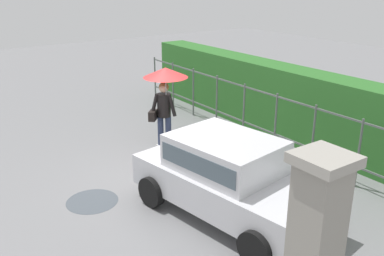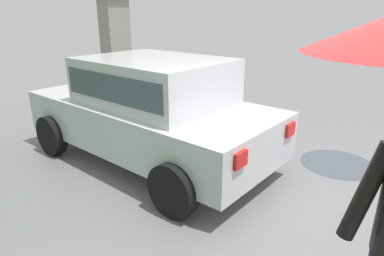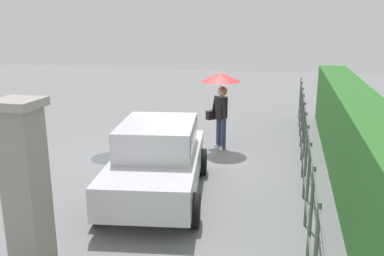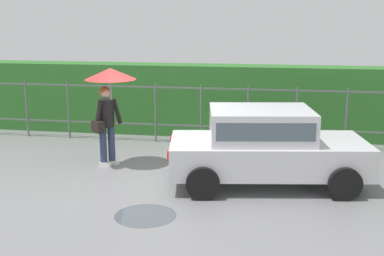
% 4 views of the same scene
% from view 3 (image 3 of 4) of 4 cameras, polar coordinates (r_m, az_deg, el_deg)
% --- Properties ---
extents(ground_plane, '(40.00, 40.00, 0.00)m').
position_cam_3_polar(ground_plane, '(10.37, -0.91, -4.55)').
color(ground_plane, slate).
extents(car, '(3.92, 2.32, 1.48)m').
position_cam_3_polar(car, '(8.18, -4.85, -3.96)').
color(car, silver).
rests_on(car, ground).
extents(pedestrian, '(1.08, 1.08, 2.12)m').
position_cam_3_polar(pedestrian, '(10.96, 4.05, 5.30)').
color(pedestrian, '#2D3856').
rests_on(pedestrian, ground).
extents(gate_pillar, '(0.60, 0.60, 2.42)m').
position_cam_3_polar(gate_pillar, '(6.16, -22.27, -7.08)').
color(gate_pillar, gray).
rests_on(gate_pillar, ground).
extents(fence_section, '(11.85, 0.05, 1.50)m').
position_cam_3_polar(fence_section, '(9.38, 15.47, -1.88)').
color(fence_section, '#59605B').
rests_on(fence_section, ground).
extents(hedge_row, '(12.80, 0.90, 1.90)m').
position_cam_3_polar(hedge_row, '(9.45, 21.88, -1.51)').
color(hedge_row, '#2D6B28').
rests_on(hedge_row, ground).
extents(puddle_near, '(1.02, 1.02, 0.00)m').
position_cam_3_polar(puddle_near, '(10.75, -11.28, -4.12)').
color(puddle_near, '#4C545B').
rests_on(puddle_near, ground).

